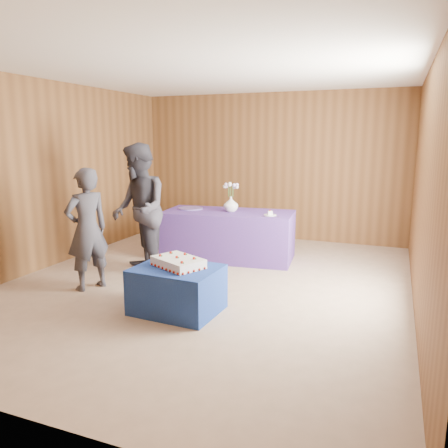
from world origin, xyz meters
The scene contains 13 objects.
ground centered at (0.00, 0.00, 0.00)m, with size 6.00×6.00×0.00m, color #A0856E.
room_shell centered at (0.00, 0.00, 1.80)m, with size 5.04×6.04×2.72m.
cake_table centered at (0.07, -0.94, 0.25)m, with size 0.90×0.70×0.50m, color #1B3E98.
serving_table centered at (-0.19, 1.30, 0.38)m, with size 2.00×0.90×0.75m, color #543084.
sheet_cake centered at (0.07, -0.90, 0.55)m, with size 0.68×0.59×0.13m.
vase centered at (-0.15, 1.31, 0.87)m, with size 0.23×0.23×0.24m, color white.
flower_spray centered at (-0.15, 1.31, 1.15)m, with size 0.24×0.25×0.19m.
platter centered at (-0.84, 1.31, 0.76)m, with size 0.40×0.40×0.02m, color #654F9E.
plate centered at (0.51, 1.20, 0.76)m, with size 0.19×0.19×0.01m, color white.
cake_slice centered at (0.51, 1.20, 0.79)m, with size 0.08×0.08×0.08m.
knife centered at (0.55, 1.10, 0.75)m, with size 0.26×0.02×0.00m, color silver.
guest_left centered at (-1.31, -0.68, 0.76)m, with size 0.56×0.37×1.53m, color #36363F.
guest_right centered at (-1.03, 0.08, 0.91)m, with size 0.88×0.69×1.82m, color #32303A.
Camera 1 is at (2.21, -4.98, 1.88)m, focal length 35.00 mm.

